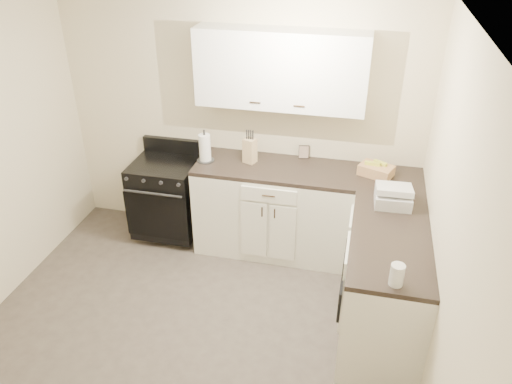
% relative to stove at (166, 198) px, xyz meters
% --- Properties ---
extents(floor, '(3.60, 3.60, 0.00)m').
position_rel_stove_xyz_m(floor, '(0.72, -1.48, -0.46)').
color(floor, '#473F38').
rests_on(floor, ground).
extents(ceiling, '(3.60, 3.60, 0.00)m').
position_rel_stove_xyz_m(ceiling, '(0.72, -1.48, 2.04)').
color(ceiling, white).
rests_on(ceiling, wall_back).
extents(wall_back, '(3.60, 0.00, 3.60)m').
position_rel_stove_xyz_m(wall_back, '(0.72, 0.32, 0.79)').
color(wall_back, beige).
rests_on(wall_back, ground).
extents(wall_right, '(0.00, 3.60, 3.60)m').
position_rel_stove_xyz_m(wall_right, '(2.52, -1.48, 0.79)').
color(wall_right, beige).
rests_on(wall_right, ground).
extents(base_cabinets_back, '(1.55, 0.60, 0.90)m').
position_rel_stove_xyz_m(base_cabinets_back, '(1.15, 0.02, -0.01)').
color(base_cabinets_back, silver).
rests_on(base_cabinets_back, floor).
extents(base_cabinets_right, '(0.60, 1.90, 0.90)m').
position_rel_stove_xyz_m(base_cabinets_right, '(2.22, -0.63, -0.01)').
color(base_cabinets_right, silver).
rests_on(base_cabinets_right, floor).
extents(countertop_back, '(1.55, 0.60, 0.04)m').
position_rel_stove_xyz_m(countertop_back, '(1.15, 0.02, 0.46)').
color(countertop_back, black).
rests_on(countertop_back, base_cabinets_back).
extents(countertop_right, '(0.60, 1.90, 0.04)m').
position_rel_stove_xyz_m(countertop_right, '(2.22, -0.63, 0.46)').
color(countertop_right, black).
rests_on(countertop_right, base_cabinets_right).
extents(upper_cabinets, '(1.55, 0.30, 0.70)m').
position_rel_stove_xyz_m(upper_cabinets, '(1.15, 0.18, 1.38)').
color(upper_cabinets, white).
rests_on(upper_cabinets, wall_back).
extents(stove, '(0.65, 0.55, 0.78)m').
position_rel_stove_xyz_m(stove, '(0.00, 0.00, 0.00)').
color(stove, black).
rests_on(stove, floor).
extents(knife_block, '(0.14, 0.13, 0.24)m').
position_rel_stove_xyz_m(knife_block, '(0.89, 0.07, 0.60)').
color(knife_block, '#D5B683').
rests_on(knife_block, countertop_back).
extents(paper_towel, '(0.14, 0.14, 0.27)m').
position_rel_stove_xyz_m(paper_towel, '(0.45, 0.00, 0.62)').
color(paper_towel, white).
rests_on(paper_towel, countertop_back).
extents(picture_frame, '(0.11, 0.05, 0.13)m').
position_rel_stove_xyz_m(picture_frame, '(1.38, 0.28, 0.55)').
color(picture_frame, black).
rests_on(picture_frame, countertop_back).
extents(wicker_basket, '(0.35, 0.29, 0.10)m').
position_rel_stove_xyz_m(wicker_basket, '(2.08, 0.07, 0.53)').
color(wicker_basket, tan).
rests_on(wicker_basket, countertop_right).
extents(countertop_grill, '(0.31, 0.29, 0.11)m').
position_rel_stove_xyz_m(countertop_grill, '(2.23, -0.43, 0.53)').
color(countertop_grill, silver).
rests_on(countertop_grill, countertop_right).
extents(glass_jar, '(0.12, 0.12, 0.16)m').
position_rel_stove_xyz_m(glass_jar, '(2.25, -1.48, 0.56)').
color(glass_jar, silver).
rests_on(glass_jar, countertop_right).
extents(oven_mitt_near, '(0.02, 0.16, 0.28)m').
position_rel_stove_xyz_m(oven_mitt_near, '(1.90, -1.26, 0.07)').
color(oven_mitt_near, black).
rests_on(oven_mitt_near, base_cabinets_right).
extents(oven_mitt_far, '(0.02, 0.15, 0.26)m').
position_rel_stove_xyz_m(oven_mitt_far, '(1.90, -0.89, 0.07)').
color(oven_mitt_far, black).
rests_on(oven_mitt_far, base_cabinets_right).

